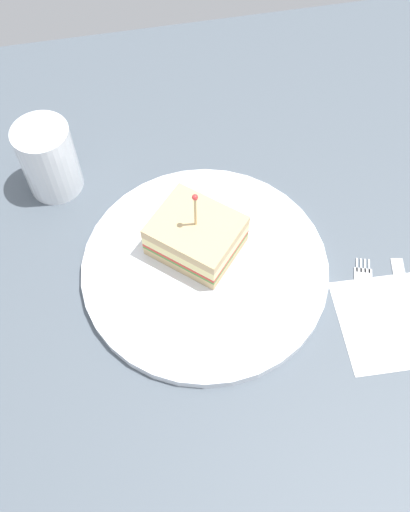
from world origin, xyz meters
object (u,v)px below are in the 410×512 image
Objects in this scene: plate at (205,267)px; drink_glass at (50,162)px; napkin at (386,322)px; knife at (404,297)px; sandwich_half_center at (196,236)px; fork at (364,291)px.

plate is 24.46cm from drink_glass.
drink_glass is at bearing -127.83° from napkin.
napkin is at bearing 52.17° from drink_glass.
sandwich_half_center is at bearing -115.64° from knife.
drink_glass is at bearing -122.84° from knife.
fork and knife have the same top height.
napkin is 4.49cm from fork.
drink_glass is 0.84× the size of napkin.
sandwich_half_center reaches higher than fork.
plate is at bearing -110.41° from fork.
napkin is at bearing 55.30° from sandwich_half_center.
plate is 24.06cm from knife.
fork is at bearing -110.03° from knife.
fork is (9.46, 18.64, -3.64)cm from sandwich_half_center.
sandwich_half_center is 25.89cm from knife.
plate is at bearing -119.73° from napkin.
knife is at bearing 129.71° from napkin.
fork is at bearing 63.09° from sandwich_half_center.
sandwich_half_center is 1.08× the size of napkin.
fork is (6.73, 18.08, -0.49)cm from plate.
knife is (8.36, 22.55, -0.49)cm from plate.
napkin is (11.04, 19.33, -0.59)cm from plate.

